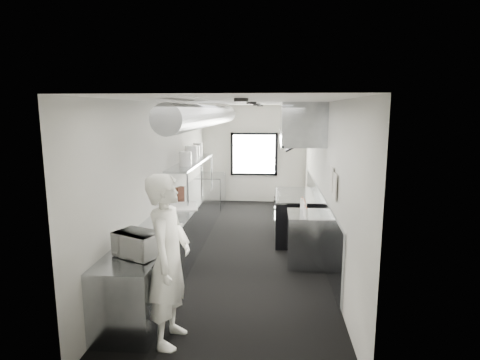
% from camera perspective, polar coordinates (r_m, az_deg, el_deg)
% --- Properties ---
extents(floor, '(3.00, 8.00, 0.01)m').
position_cam_1_polar(floor, '(7.83, 0.50, -9.75)').
color(floor, black).
rests_on(floor, ground).
extents(ceiling, '(3.00, 8.00, 0.01)m').
position_cam_1_polar(ceiling, '(7.36, 0.53, 11.20)').
color(ceiling, silver).
rests_on(ceiling, wall_back).
extents(wall_back, '(3.00, 0.02, 2.80)m').
position_cam_1_polar(wall_back, '(11.42, 2.05, 3.78)').
color(wall_back, beige).
rests_on(wall_back, floor).
extents(wall_front, '(3.00, 0.02, 2.80)m').
position_cam_1_polar(wall_front, '(3.61, -4.39, -10.35)').
color(wall_front, beige).
rests_on(wall_front, floor).
extents(wall_left, '(0.02, 8.00, 2.80)m').
position_cam_1_polar(wall_left, '(7.73, -10.65, 0.55)').
color(wall_left, beige).
rests_on(wall_left, floor).
extents(wall_right, '(0.02, 8.00, 2.80)m').
position_cam_1_polar(wall_right, '(7.51, 12.01, 0.23)').
color(wall_right, beige).
rests_on(wall_right, floor).
extents(wall_cladding, '(0.03, 5.50, 1.10)m').
position_cam_1_polar(wall_cladding, '(7.98, 11.38, -5.42)').
color(wall_cladding, '#90969D').
rests_on(wall_cladding, wall_right).
extents(hvac_duct, '(0.40, 6.40, 0.40)m').
position_cam_1_polar(hvac_duct, '(7.84, -4.42, 9.28)').
color(hvac_duct, gray).
rests_on(hvac_duct, ceiling).
extents(service_window, '(1.36, 0.05, 1.25)m').
position_cam_1_polar(service_window, '(11.39, 2.04, 3.76)').
color(service_window, white).
rests_on(service_window, wall_back).
extents(exhaust_hood, '(0.81, 2.20, 0.88)m').
position_cam_1_polar(exhaust_hood, '(8.06, 8.79, 8.08)').
color(exhaust_hood, '#90969D').
rests_on(exhaust_hood, ceiling).
extents(prep_counter, '(0.70, 6.00, 0.90)m').
position_cam_1_polar(prep_counter, '(7.39, -8.80, -7.42)').
color(prep_counter, '#90969D').
rests_on(prep_counter, floor).
extents(pass_shelf, '(0.45, 3.00, 0.68)m').
position_cam_1_polar(pass_shelf, '(8.60, -6.92, 2.52)').
color(pass_shelf, '#90969D').
rests_on(pass_shelf, prep_counter).
extents(range, '(0.88, 1.60, 0.94)m').
position_cam_1_polar(range, '(8.35, 8.03, -5.20)').
color(range, black).
rests_on(range, floor).
extents(bottle_station, '(0.65, 0.80, 0.90)m').
position_cam_1_polar(bottle_station, '(7.02, 9.56, -8.38)').
color(bottle_station, '#90969D').
rests_on(bottle_station, floor).
extents(far_work_table, '(0.70, 1.20, 0.90)m').
position_cam_1_polar(far_work_table, '(10.90, -4.25, -1.60)').
color(far_work_table, '#90969D').
rests_on(far_work_table, floor).
extents(notice_sheet_a, '(0.02, 0.28, 0.38)m').
position_cam_1_polar(notice_sheet_a, '(6.30, 13.13, 0.15)').
color(notice_sheet_a, beige).
rests_on(notice_sheet_a, wall_right).
extents(notice_sheet_b, '(0.02, 0.28, 0.38)m').
position_cam_1_polar(notice_sheet_b, '(5.97, 13.58, -0.90)').
color(notice_sheet_b, beige).
rests_on(notice_sheet_b, wall_right).
extents(line_cook, '(0.52, 0.75, 1.98)m').
position_cam_1_polar(line_cook, '(4.60, -10.27, -11.36)').
color(line_cook, white).
rests_on(line_cook, floor).
extents(microwave, '(0.61, 0.55, 0.30)m').
position_cam_1_polar(microwave, '(5.01, -14.66, -8.97)').
color(microwave, silver).
rests_on(microwave, prep_counter).
extents(deli_tub_a, '(0.18, 0.18, 0.11)m').
position_cam_1_polar(deli_tub_a, '(5.31, -16.58, -9.06)').
color(deli_tub_a, '#ABB2A4').
rests_on(deli_tub_a, prep_counter).
extents(deli_tub_b, '(0.16, 0.16, 0.10)m').
position_cam_1_polar(deli_tub_b, '(5.43, -15.71, -8.62)').
color(deli_tub_b, '#ABB2A4').
rests_on(deli_tub_b, prep_counter).
extents(newspaper, '(0.35, 0.43, 0.01)m').
position_cam_1_polar(newspaper, '(6.10, -10.23, -6.76)').
color(newspaper, silver).
rests_on(newspaper, prep_counter).
extents(small_plate, '(0.19, 0.19, 0.01)m').
position_cam_1_polar(small_plate, '(6.44, -9.80, -5.84)').
color(small_plate, silver).
rests_on(small_plate, prep_counter).
extents(pastry, '(0.10, 0.10, 0.10)m').
position_cam_1_polar(pastry, '(6.42, -9.81, -5.34)').
color(pastry, '#CABC6A').
rests_on(pastry, small_plate).
extents(cutting_board, '(0.64, 0.76, 0.02)m').
position_cam_1_polar(cutting_board, '(7.33, -8.22, -3.80)').
color(cutting_board, silver).
rests_on(cutting_board, prep_counter).
extents(knife_block, '(0.17, 0.24, 0.24)m').
position_cam_1_polar(knife_block, '(7.99, -8.78, -1.86)').
color(knife_block, '#532A1D').
rests_on(knife_block, prep_counter).
extents(plate_stack_a, '(0.29, 0.29, 0.28)m').
position_cam_1_polar(plate_stack_a, '(7.84, -7.92, 3.07)').
color(plate_stack_a, silver).
rests_on(plate_stack_a, pass_shelf).
extents(plate_stack_b, '(0.33, 0.33, 0.35)m').
position_cam_1_polar(plate_stack_b, '(8.41, -7.09, 3.78)').
color(plate_stack_b, silver).
rests_on(plate_stack_b, pass_shelf).
extents(plate_stack_c, '(0.27, 0.27, 0.31)m').
position_cam_1_polar(plate_stack_c, '(8.78, -6.53, 3.93)').
color(plate_stack_c, silver).
rests_on(plate_stack_c, pass_shelf).
extents(plate_stack_d, '(0.23, 0.23, 0.33)m').
position_cam_1_polar(plate_stack_d, '(9.31, -6.13, 4.36)').
color(plate_stack_d, silver).
rests_on(plate_stack_d, pass_shelf).
extents(squeeze_bottle_a, '(0.07, 0.07, 0.17)m').
position_cam_1_polar(squeeze_bottle_a, '(6.57, 9.60, -4.80)').
color(squeeze_bottle_a, silver).
rests_on(squeeze_bottle_a, bottle_station).
extents(squeeze_bottle_b, '(0.06, 0.06, 0.17)m').
position_cam_1_polar(squeeze_bottle_b, '(6.72, 9.37, -4.47)').
color(squeeze_bottle_b, silver).
rests_on(squeeze_bottle_b, bottle_station).
extents(squeeze_bottle_c, '(0.07, 0.07, 0.18)m').
position_cam_1_polar(squeeze_bottle_c, '(6.90, 9.39, -4.01)').
color(squeeze_bottle_c, silver).
rests_on(squeeze_bottle_c, bottle_station).
extents(squeeze_bottle_d, '(0.07, 0.07, 0.18)m').
position_cam_1_polar(squeeze_bottle_d, '(7.06, 9.31, -3.70)').
color(squeeze_bottle_d, silver).
rests_on(squeeze_bottle_d, bottle_station).
extents(squeeze_bottle_e, '(0.07, 0.07, 0.19)m').
position_cam_1_polar(squeeze_bottle_e, '(7.18, 9.00, -3.40)').
color(squeeze_bottle_e, silver).
rests_on(squeeze_bottle_e, bottle_station).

